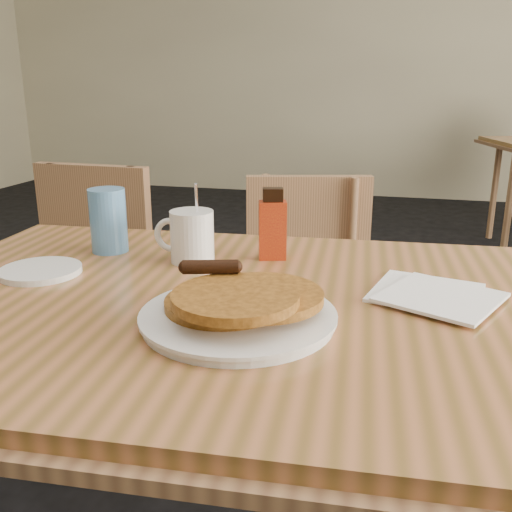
{
  "coord_description": "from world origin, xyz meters",
  "views": [
    {
      "loc": [
        0.23,
        -0.85,
        1.11
      ],
      "look_at": [
        0.0,
        0.03,
        0.83
      ],
      "focal_mm": 40.0,
      "sensor_mm": 36.0,
      "label": 1
    }
  ],
  "objects_px": {
    "main_table": "(242,320)",
    "blue_tumbler": "(108,220)",
    "chair_main_far": "(302,293)",
    "syrup_bottle": "(273,226)",
    "coffee_mug": "(191,235)",
    "pancake_plate": "(239,309)",
    "chair_wall_extra": "(84,280)"
  },
  "relations": [
    {
      "from": "chair_wall_extra",
      "to": "blue_tumbler",
      "type": "height_order",
      "value": "blue_tumbler"
    },
    {
      "from": "blue_tumbler",
      "to": "chair_wall_extra",
      "type": "bearing_deg",
      "value": 129.17
    },
    {
      "from": "coffee_mug",
      "to": "blue_tumbler",
      "type": "height_order",
      "value": "coffee_mug"
    },
    {
      "from": "syrup_bottle",
      "to": "main_table",
      "type": "bearing_deg",
      "value": -105.79
    },
    {
      "from": "blue_tumbler",
      "to": "coffee_mug",
      "type": "bearing_deg",
      "value": -7.34
    },
    {
      "from": "chair_main_far",
      "to": "chair_wall_extra",
      "type": "relative_size",
      "value": 0.97
    },
    {
      "from": "chair_main_far",
      "to": "coffee_mug",
      "type": "bearing_deg",
      "value": -120.36
    },
    {
      "from": "syrup_bottle",
      "to": "blue_tumbler",
      "type": "distance_m",
      "value": 0.36
    },
    {
      "from": "chair_main_far",
      "to": "syrup_bottle",
      "type": "relative_size",
      "value": 5.56
    },
    {
      "from": "chair_wall_extra",
      "to": "syrup_bottle",
      "type": "xyz_separation_m",
      "value": [
        0.69,
        -0.37,
        0.31
      ]
    },
    {
      "from": "chair_main_far",
      "to": "syrup_bottle",
      "type": "xyz_separation_m",
      "value": [
        0.01,
        -0.47,
        0.32
      ]
    },
    {
      "from": "main_table",
      "to": "syrup_bottle",
      "type": "relative_size",
      "value": 9.13
    },
    {
      "from": "main_table",
      "to": "blue_tumbler",
      "type": "distance_m",
      "value": 0.43
    },
    {
      "from": "chair_wall_extra",
      "to": "chair_main_far",
      "type": "bearing_deg",
      "value": 10.91
    },
    {
      "from": "main_table",
      "to": "chair_wall_extra",
      "type": "xyz_separation_m",
      "value": [
        -0.69,
        0.61,
        -0.2
      ]
    },
    {
      "from": "coffee_mug",
      "to": "blue_tumbler",
      "type": "xyz_separation_m",
      "value": [
        -0.2,
        0.03,
        0.01
      ]
    },
    {
      "from": "chair_main_far",
      "to": "main_table",
      "type": "bearing_deg",
      "value": -103.56
    },
    {
      "from": "syrup_bottle",
      "to": "pancake_plate",
      "type": "bearing_deg",
      "value": -102.07
    },
    {
      "from": "coffee_mug",
      "to": "chair_main_far",
      "type": "bearing_deg",
      "value": 87.73
    },
    {
      "from": "main_table",
      "to": "chair_main_far",
      "type": "relative_size",
      "value": 1.64
    },
    {
      "from": "chair_wall_extra",
      "to": "blue_tumbler",
      "type": "bearing_deg",
      "value": -48.15
    },
    {
      "from": "main_table",
      "to": "chair_main_far",
      "type": "distance_m",
      "value": 0.74
    },
    {
      "from": "coffee_mug",
      "to": "syrup_bottle",
      "type": "distance_m",
      "value": 0.17
    },
    {
      "from": "syrup_bottle",
      "to": "blue_tumbler",
      "type": "bearing_deg",
      "value": 169.26
    },
    {
      "from": "chair_main_far",
      "to": "chair_wall_extra",
      "type": "height_order",
      "value": "chair_wall_extra"
    },
    {
      "from": "blue_tumbler",
      "to": "main_table",
      "type": "bearing_deg",
      "value": -29.78
    },
    {
      "from": "main_table",
      "to": "blue_tumbler",
      "type": "bearing_deg",
      "value": 150.22
    },
    {
      "from": "pancake_plate",
      "to": "syrup_bottle",
      "type": "bearing_deg",
      "value": 94.31
    },
    {
      "from": "syrup_bottle",
      "to": "blue_tumbler",
      "type": "height_order",
      "value": "syrup_bottle"
    },
    {
      "from": "chair_main_far",
      "to": "syrup_bottle",
      "type": "distance_m",
      "value": 0.57
    },
    {
      "from": "chair_wall_extra",
      "to": "syrup_bottle",
      "type": "bearing_deg",
      "value": -25.4
    },
    {
      "from": "pancake_plate",
      "to": "coffee_mug",
      "type": "xyz_separation_m",
      "value": [
        -0.19,
        0.28,
        0.03
      ]
    }
  ]
}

